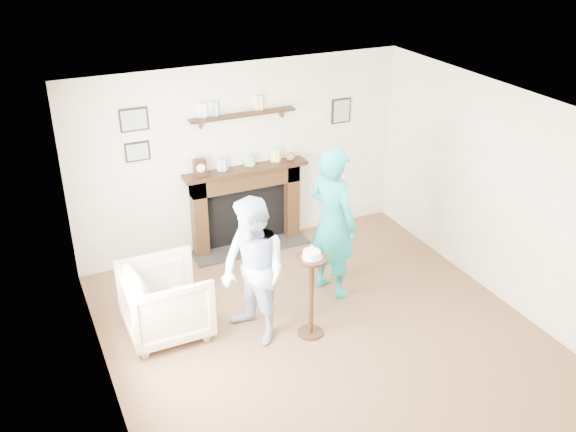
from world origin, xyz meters
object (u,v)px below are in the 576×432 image
object	(u,v)px
armchair	(169,331)
man	(255,336)
pedestal_table	(311,281)
woman	(330,290)

from	to	relation	value
armchair	man	size ratio (longest dim) A/B	0.54
man	pedestal_table	distance (m)	0.91
armchair	woman	xyz separation A→B (m)	(2.01, -0.01, 0.00)
armchair	woman	distance (m)	2.01
armchair	woman	world-z (taller)	woman
pedestal_table	armchair	bearing A→B (deg)	153.60
woman	pedestal_table	xyz separation A→B (m)	(-0.62, -0.68, 0.68)
armchair	pedestal_table	xyz separation A→B (m)	(1.40, -0.69, 0.68)
armchair	pedestal_table	size ratio (longest dim) A/B	0.80
armchair	man	world-z (taller)	man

